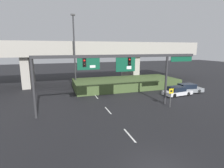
# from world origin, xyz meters

# --- Properties ---
(lane_markings) EXTENTS (0.14, 33.44, 0.01)m
(lane_markings) POSITION_xyz_m (0.00, 13.80, 0.00)
(lane_markings) COLOR silver
(lane_markings) RESTS_ON ground
(signal_gantry) EXTENTS (19.28, 0.44, 6.37)m
(signal_gantry) POSITION_xyz_m (1.33, 10.81, 5.25)
(signal_gantry) COLOR #2D2D30
(signal_gantry) RESTS_ON ground
(speed_limit_sign) EXTENTS (0.60, 0.11, 2.40)m
(speed_limit_sign) POSITION_xyz_m (7.46, 9.35, 1.57)
(speed_limit_sign) COLOR #4C4C4C
(speed_limit_sign) RESTS_ON ground
(highway_light_pole_near) EXTENTS (0.70, 0.36, 12.56)m
(highway_light_pole_near) POSITION_xyz_m (-2.24, 23.05, 6.65)
(highway_light_pole_near) COLOR #2D2D30
(highway_light_pole_near) RESTS_ON ground
(overpass_bridge) EXTENTS (49.45, 8.93, 8.27)m
(overpass_bridge) POSITION_xyz_m (0.00, 28.53, 6.06)
(overpass_bridge) COLOR #A39E93
(overpass_bridge) RESTS_ON ground
(grass_embankment) EXTENTS (18.60, 7.56, 1.56)m
(grass_embankment) POSITION_xyz_m (6.57, 21.32, 0.78)
(grass_embankment) COLOR #42562D
(grass_embankment) RESTS_ON ground
(parked_sedan_near_right) EXTENTS (4.58, 2.31, 1.37)m
(parked_sedan_near_right) POSITION_xyz_m (11.90, 13.77, 0.64)
(parked_sedan_near_right) COLOR silver
(parked_sedan_near_right) RESTS_ON ground
(parked_sedan_mid_right) EXTENTS (4.92, 2.13, 1.49)m
(parked_sedan_mid_right) POSITION_xyz_m (14.52, 14.57, 0.68)
(parked_sedan_mid_right) COLOR gray
(parked_sedan_mid_right) RESTS_ON ground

